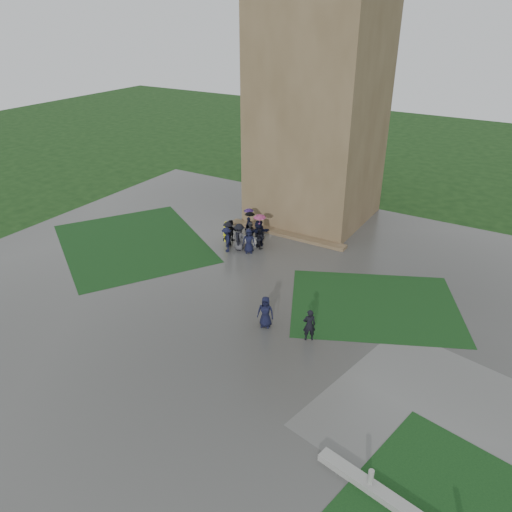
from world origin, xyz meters
The scene contains 10 objects.
ground centered at (0.00, 0.00, 0.00)m, with size 120.00×120.00×0.00m, color black.
plaza centered at (0.00, 2.00, 0.01)m, with size 34.00×34.00×0.02m, color #3B3B38.
lawn_inset_left centered at (-8.50, 4.00, 0.03)m, with size 11.00×9.00×0.01m, color black.
lawn_inset_right centered at (8.50, 5.00, 0.03)m, with size 9.00×7.00×0.01m, color black.
tower centered at (0.00, 15.00, 9.00)m, with size 8.00×8.00×18.00m, color brown.
tower_plinth centered at (0.00, 10.60, 0.13)m, with size 9.00×0.80×0.22m, color brown.
bench centered at (-1.34, 7.61, 0.40)m, with size 1.33×0.56×0.75m.
visitor_cluster centered at (-1.67, 7.61, 0.97)m, with size 3.67×3.68×2.43m.
pedestrian_mid centered at (4.37, 0.19, 0.88)m, with size 0.84×0.57×1.71m, color black.
pedestrian_near centered at (6.77, 0.30, 0.88)m, with size 0.62×0.41×1.71m, color black.
Camera 1 is at (14.97, -18.22, 14.83)m, focal length 35.00 mm.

